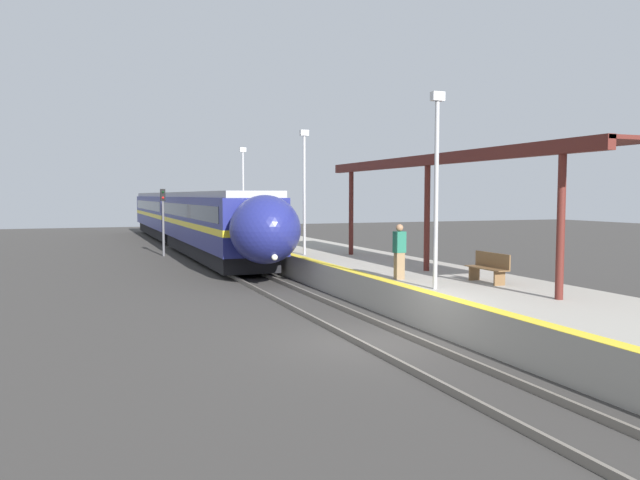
{
  "coord_description": "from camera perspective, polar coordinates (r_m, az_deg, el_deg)",
  "views": [
    {
      "loc": [
        -6.92,
        -13.48,
        3.59
      ],
      "look_at": [
        0.55,
        5.65,
        2.11
      ],
      "focal_mm": 35.0,
      "sensor_mm": 36.0,
      "label": 1
    }
  ],
  "objects": [
    {
      "name": "train",
      "position": [
        43.3,
        -12.12,
        2.15
      ],
      "size": [
        2.91,
        41.24,
        3.78
      ],
      "color": "black",
      "rests_on": "ground_plane"
    },
    {
      "name": "platform_bench",
      "position": [
        19.04,
        15.19,
        -2.38
      ],
      "size": [
        0.44,
        1.62,
        0.89
      ],
      "color": "brown",
      "rests_on": "platform_right"
    },
    {
      "name": "platform_right",
      "position": [
        17.55,
        17.23,
        -6.19
      ],
      "size": [
        4.66,
        64.0,
        1.02
      ],
      "color": "#9E998E",
      "rests_on": "ground_plane"
    },
    {
      "name": "lamppost_far",
      "position": [
        37.0,
        -7.04,
        4.85
      ],
      "size": [
        0.36,
        0.2,
        5.36
      ],
      "color": "#9E9EA3",
      "rests_on": "platform_right"
    },
    {
      "name": "person_waiting",
      "position": [
        19.24,
        7.27,
        -0.98
      ],
      "size": [
        0.36,
        0.22,
        1.7
      ],
      "color": "#7F6647",
      "rests_on": "platform_right"
    },
    {
      "name": "rail_right",
      "position": [
        15.89,
        8.11,
        -8.7
      ],
      "size": [
        0.08,
        90.0,
        0.15
      ],
      "primitive_type": "cube",
      "color": "slate",
      "rests_on": "ground_plane"
    },
    {
      "name": "lamppost_near",
      "position": [
        17.31,
        10.6,
        5.67
      ],
      "size": [
        0.36,
        0.2,
        5.36
      ],
      "color": "#9E9EA3",
      "rests_on": "platform_right"
    },
    {
      "name": "station_canopy",
      "position": [
        21.8,
        11.11,
        6.9
      ],
      "size": [
        2.02,
        15.59,
        3.94
      ],
      "color": "#511E19",
      "rests_on": "platform_right"
    },
    {
      "name": "lamppost_mid",
      "position": [
        26.88,
        -1.45,
        5.16
      ],
      "size": [
        0.36,
        0.2,
        5.36
      ],
      "color": "#9E9EA3",
      "rests_on": "platform_right"
    },
    {
      "name": "ground_plane",
      "position": [
        15.57,
        5.77,
        -9.23
      ],
      "size": [
        120.0,
        120.0,
        0.0
      ],
      "primitive_type": "plane",
      "color": "#383533"
    },
    {
      "name": "railway_signal",
      "position": [
        37.76,
        -14.15,
        2.26
      ],
      "size": [
        0.28,
        0.28,
        3.96
      ],
      "color": "#59595E",
      "rests_on": "ground_plane"
    },
    {
      "name": "rail_left",
      "position": [
        15.25,
        3.33,
        -9.21
      ],
      "size": [
        0.08,
        90.0,
        0.15
      ],
      "primitive_type": "cube",
      "color": "slate",
      "rests_on": "ground_plane"
    }
  ]
}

